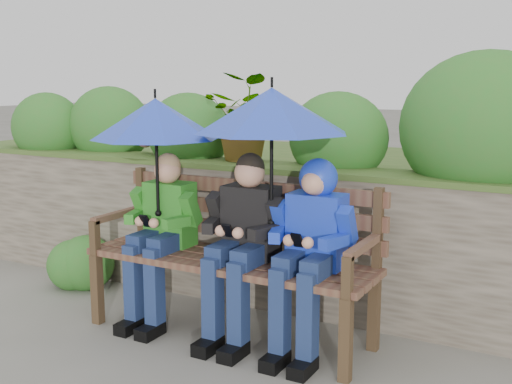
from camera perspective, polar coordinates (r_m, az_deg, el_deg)
The scene contains 8 objects.
ground at distance 4.14m, azimuth -0.68°, elevation -13.26°, with size 60.00×60.00×0.00m, color #646359.
garden_backdrop at distance 5.35m, azimuth 8.45°, elevation -1.28°, with size 8.00×2.86×1.86m.
park_bench at distance 4.14m, azimuth -1.88°, elevation -4.89°, with size 1.91×0.56×1.01m.
boy_left at distance 4.33m, azimuth -8.40°, elevation -3.17°, with size 0.48×0.56×1.15m.
boy_middle at distance 3.98m, azimuth -1.16°, elevation -4.00°, with size 0.51×0.59×1.19m.
boy_right at distance 3.79m, azimuth 4.87°, elevation -4.17°, with size 0.50×0.60×1.18m.
umbrella_left at distance 4.22m, azimuth -8.91°, elevation 6.44°, with size 0.84×0.84×0.84m.
umbrella_right at distance 3.79m, azimuth 1.41°, elevation 7.25°, with size 0.94×0.94×0.89m.
Camera 1 is at (1.87, -3.31, 1.64)m, focal length 45.00 mm.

